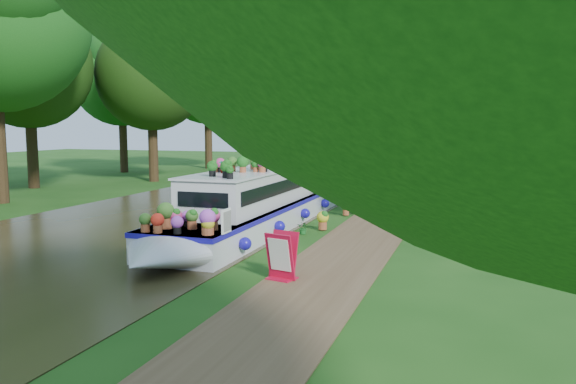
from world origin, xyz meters
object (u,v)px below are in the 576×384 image
Objects in this scene: second_boat at (333,179)px; pedestrian_pink at (432,160)px; sandwich_board at (282,258)px; plant_boat at (255,202)px; pedestrian_dark at (432,167)px.

second_boat is 3.28× the size of pedestrian_pink.
pedestrian_pink reaches higher than sandwich_board.
second_boat is 10.61m from pedestrian_pink.
plant_boat is 15.77m from pedestrian_dark.
sandwich_board is 26.89m from pedestrian_pink.
pedestrian_dark is (4.15, 15.21, 0.14)m from plant_boat.
pedestrian_dark is (0.48, -6.47, -0.01)m from pedestrian_pink.
second_boat is at bearing -172.65° from pedestrian_dark.
plant_boat reaches higher than sandwich_board.
sandwich_board is 0.51× the size of pedestrian_pink.
second_boat is at bearing 92.40° from plant_boat.
second_boat is 5.71m from pedestrian_dark.
second_boat is 17.42m from sandwich_board.
sandwich_board is (2.70, -5.18, -0.38)m from plant_boat.
plant_boat is 2.12× the size of second_boat.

